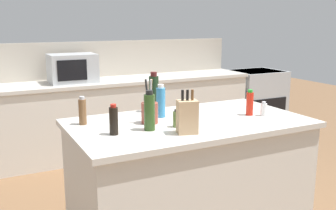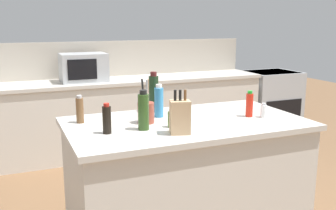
# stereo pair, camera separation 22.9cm
# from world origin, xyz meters

# --- Properties ---
(back_counter_run) EXTENTS (3.41, 0.66, 0.94)m
(back_counter_run) POSITION_xyz_m (0.30, 2.20, 0.47)
(back_counter_run) COLOR beige
(back_counter_run) RESTS_ON ground_plane
(wall_backsplash) EXTENTS (3.37, 0.03, 0.46)m
(wall_backsplash) POSITION_xyz_m (0.30, 2.52, 1.17)
(wall_backsplash) COLOR #B2A899
(wall_backsplash) RESTS_ON back_counter_run
(kitchen_island) EXTENTS (1.75, 0.98, 0.94)m
(kitchen_island) POSITION_xyz_m (0.00, 0.00, 0.47)
(kitchen_island) COLOR beige
(kitchen_island) RESTS_ON ground_plane
(range_oven) EXTENTS (0.76, 0.65, 0.92)m
(range_oven) POSITION_xyz_m (2.43, 2.20, 0.47)
(range_oven) COLOR #ADB2B7
(range_oven) RESTS_ON ground_plane
(microwave) EXTENTS (0.54, 0.39, 0.34)m
(microwave) POSITION_xyz_m (-0.33, 2.20, 1.11)
(microwave) COLOR #ADB2B7
(microwave) RESTS_ON back_counter_run
(knife_block) EXTENTS (0.15, 0.13, 0.29)m
(knife_block) POSITION_xyz_m (-0.18, -0.28, 1.05)
(knife_block) COLOR tan
(knife_block) RESTS_ON kitchen_island
(utensil_crock) EXTENTS (0.12, 0.12, 0.32)m
(utensil_crock) POSITION_xyz_m (-0.29, 0.07, 1.02)
(utensil_crock) COLOR brown
(utensil_crock) RESTS_ON kitchen_island
(pepper_grinder) EXTENTS (0.05, 0.05, 0.20)m
(pepper_grinder) POSITION_xyz_m (-0.73, 0.25, 1.04)
(pepper_grinder) COLOR brown
(pepper_grinder) RESTS_ON kitchen_island
(wine_bottle) EXTENTS (0.08, 0.08, 0.32)m
(wine_bottle) POSITION_xyz_m (-0.11, 0.38, 1.09)
(wine_bottle) COLOR black
(wine_bottle) RESTS_ON kitchen_island
(salt_shaker) EXTENTS (0.05, 0.05, 0.11)m
(salt_shaker) POSITION_xyz_m (0.59, -0.13, 0.99)
(salt_shaker) COLOR silver
(salt_shaker) RESTS_ON kitchen_island
(olive_oil_bottle) EXTENTS (0.07, 0.07, 0.27)m
(olive_oil_bottle) POSITION_xyz_m (-0.37, -0.10, 1.07)
(olive_oil_bottle) COLOR #2D4C1E
(olive_oil_bottle) RESTS_ON kitchen_island
(dish_soap_bottle) EXTENTS (0.07, 0.07, 0.25)m
(dish_soap_bottle) POSITION_xyz_m (-0.14, 0.20, 1.06)
(dish_soap_bottle) COLOR #3384BC
(dish_soap_bottle) RESTS_ON kitchen_island
(spice_jar_oregano) EXTENTS (0.05, 0.05, 0.12)m
(spice_jar_oregano) POSITION_xyz_m (-0.16, -0.11, 1.00)
(spice_jar_oregano) COLOR #567038
(spice_jar_oregano) RESTS_ON kitchen_island
(hot_sauce_bottle) EXTENTS (0.05, 0.05, 0.20)m
(hot_sauce_bottle) POSITION_xyz_m (0.51, -0.06, 1.03)
(hot_sauce_bottle) COLOR red
(hot_sauce_bottle) RESTS_ON kitchen_island
(soy_sauce_bottle) EXTENTS (0.06, 0.06, 0.20)m
(soy_sauce_bottle) POSITION_xyz_m (-0.62, -0.09, 1.04)
(soy_sauce_bottle) COLOR black
(soy_sauce_bottle) RESTS_ON kitchen_island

